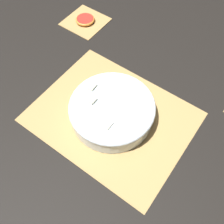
% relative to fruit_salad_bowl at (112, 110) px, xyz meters
% --- Properties ---
extents(ground_plane, '(6.00, 6.00, 0.00)m').
position_rel_fruit_salad_bowl_xyz_m(ground_plane, '(0.00, -0.00, -0.04)').
color(ground_plane, black).
extents(bamboo_mat_center, '(0.48, 0.38, 0.01)m').
position_rel_fruit_salad_bowl_xyz_m(bamboo_mat_center, '(0.00, -0.00, -0.04)').
color(bamboo_mat_center, '#A8844C').
rests_on(bamboo_mat_center, ground_plane).
extents(coaster_mat_far_left, '(0.16, 0.16, 0.01)m').
position_rel_fruit_salad_bowl_xyz_m(coaster_mat_far_left, '(-0.35, 0.30, -0.04)').
color(coaster_mat_far_left, '#A8844C').
rests_on(coaster_mat_far_left, ground_plane).
extents(fruit_salad_bowl, '(0.26, 0.26, 0.07)m').
position_rel_fruit_salad_bowl_xyz_m(fruit_salad_bowl, '(0.00, 0.00, 0.00)').
color(fruit_salad_bowl, silver).
rests_on(fruit_salad_bowl, bamboo_mat_center).
extents(grapefruit_slice, '(0.08, 0.08, 0.01)m').
position_rel_fruit_salad_bowl_xyz_m(grapefruit_slice, '(-0.35, 0.30, -0.03)').
color(grapefruit_slice, red).
rests_on(grapefruit_slice, coaster_mat_far_left).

